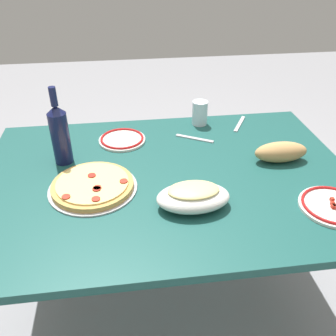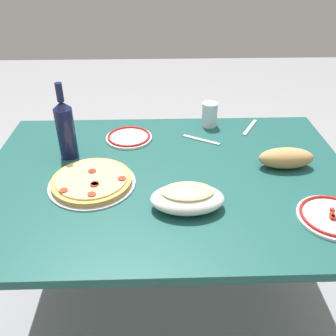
# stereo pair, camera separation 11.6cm
# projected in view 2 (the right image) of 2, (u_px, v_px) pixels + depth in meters

# --- Properties ---
(ground_plane) EXTENTS (8.00, 8.00, 0.00)m
(ground_plane) POSITION_uv_depth(u_px,v_px,m) (168.00, 302.00, 1.76)
(ground_plane) COLOR gray
(ground_plane) RESTS_ON ground
(dining_table) EXTENTS (1.38, 0.96, 0.74)m
(dining_table) POSITION_uv_depth(u_px,v_px,m) (168.00, 198.00, 1.42)
(dining_table) COLOR #194C47
(dining_table) RESTS_ON ground
(pepperoni_pizza) EXTENTS (0.31, 0.31, 0.03)m
(pepperoni_pizza) POSITION_uv_depth(u_px,v_px,m) (92.00, 181.00, 1.30)
(pepperoni_pizza) COLOR #B7B7BC
(pepperoni_pizza) RESTS_ON dining_table
(baked_pasta_dish) EXTENTS (0.24, 0.15, 0.08)m
(baked_pasta_dish) POSITION_uv_depth(u_px,v_px,m) (187.00, 197.00, 1.18)
(baked_pasta_dish) COLOR white
(baked_pasta_dish) RESTS_ON dining_table
(wine_bottle) EXTENTS (0.07, 0.07, 0.30)m
(wine_bottle) POSITION_uv_depth(u_px,v_px,m) (66.00, 128.00, 1.40)
(wine_bottle) COLOR #141942
(wine_bottle) RESTS_ON dining_table
(water_glass) EXTENTS (0.07, 0.07, 0.11)m
(water_glass) POSITION_uv_depth(u_px,v_px,m) (210.00, 114.00, 1.67)
(water_glass) COLOR silver
(water_glass) RESTS_ON dining_table
(side_plate_near) EXTENTS (0.20, 0.20, 0.02)m
(side_plate_near) POSITION_uv_depth(u_px,v_px,m) (129.00, 137.00, 1.59)
(side_plate_near) COLOR white
(side_plate_near) RESTS_ON dining_table
(side_plate_far) EXTENTS (0.22, 0.22, 0.02)m
(side_plate_far) POSITION_uv_depth(u_px,v_px,m) (332.00, 217.00, 1.15)
(side_plate_far) COLOR white
(side_plate_far) RESTS_ON dining_table
(bread_loaf) EXTENTS (0.21, 0.09, 0.08)m
(bread_loaf) POSITION_uv_depth(u_px,v_px,m) (286.00, 158.00, 1.38)
(bread_loaf) COLOR tan
(bread_loaf) RESTS_ON dining_table
(fork_left) EXTENTS (0.16, 0.10, 0.00)m
(fork_left) POSITION_uv_depth(u_px,v_px,m) (201.00, 140.00, 1.58)
(fork_left) COLOR #B7B7BC
(fork_left) RESTS_ON dining_table
(fork_right) EXTENTS (0.10, 0.16, 0.00)m
(fork_right) POSITION_uv_depth(u_px,v_px,m) (250.00, 127.00, 1.68)
(fork_right) COLOR #B7B7BC
(fork_right) RESTS_ON dining_table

